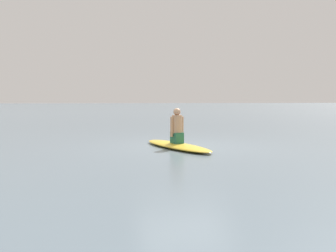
{
  "coord_description": "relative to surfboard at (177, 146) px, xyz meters",
  "views": [
    {
      "loc": [
        -2.6,
        -8.94,
        1.24
      ],
      "look_at": [
        -0.58,
        -0.46,
        0.6
      ],
      "focal_mm": 36.83,
      "sensor_mm": 36.0,
      "label": 1
    }
  ],
  "objects": [
    {
      "name": "ground_plane",
      "position": [
        0.28,
        0.23,
        -0.06
      ],
      "size": [
        400.0,
        400.0,
        0.0
      ],
      "primitive_type": "plane",
      "color": "slate"
    },
    {
      "name": "person_paddler",
      "position": [
        0.0,
        0.0,
        0.48
      ],
      "size": [
        0.41,
        0.36,
        0.92
      ],
      "rotation": [
        0.0,
        0.0,
        -1.27
      ],
      "color": "#26664C",
      "rests_on": "surfboard"
    },
    {
      "name": "surfboard",
      "position": [
        0.0,
        0.0,
        0.0
      ],
      "size": [
        1.55,
        2.97,
        0.13
      ],
      "primitive_type": "ellipsoid",
      "rotation": [
        0.0,
        0.0,
        -1.27
      ],
      "color": "gold",
      "rests_on": "ground"
    }
  ]
}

